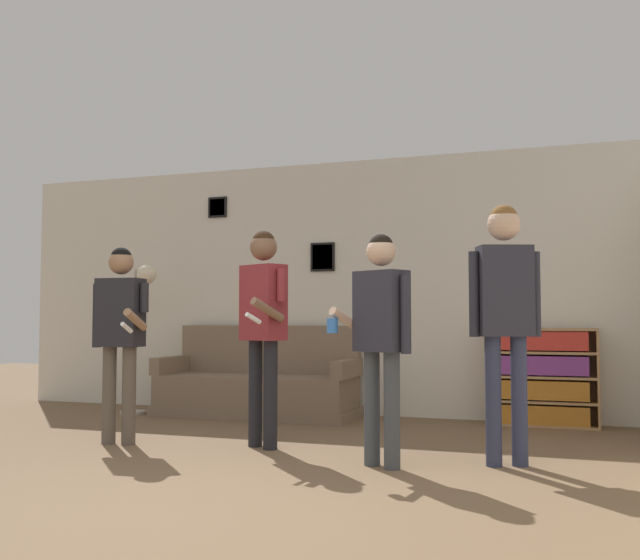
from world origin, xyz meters
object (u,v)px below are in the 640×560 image
object	(u,v)px
person_player_foreground_left	(120,324)
person_player_foreground_center	(263,313)
couch	(258,386)
bookshelf	(543,377)
drinking_cup	(522,322)
person_spectator_near_bookshelf	(505,302)
floor_lamp	(135,296)
person_watcher_holding_cup	(381,324)

from	to	relation	value
person_player_foreground_left	person_player_foreground_center	distance (m)	1.19
couch	person_player_foreground_left	world-z (taller)	person_player_foreground_left
bookshelf	drinking_cup	bearing A→B (deg)	-179.86
person_player_foreground_left	bookshelf	bearing A→B (deg)	33.55
drinking_cup	person_player_foreground_center	bearing A→B (deg)	-134.37
person_spectator_near_bookshelf	drinking_cup	xyz separation A→B (m)	(0.01, 2.00, -0.15)
floor_lamp	person_spectator_near_bookshelf	xyz separation A→B (m)	(3.96, -1.50, -0.13)
floor_lamp	drinking_cup	world-z (taller)	floor_lamp
person_player_foreground_center	couch	bearing A→B (deg)	114.82
person_player_foreground_left	person_player_foreground_center	size ratio (longest dim) A/B	0.93
bookshelf	person_player_foreground_center	xyz separation A→B (m)	(-2.05, -1.91, 0.59)
bookshelf	drinking_cup	world-z (taller)	drinking_cup
person_player_foreground_center	person_spectator_near_bookshelf	size ratio (longest dim) A/B	0.95
couch	person_spectator_near_bookshelf	size ratio (longest dim) A/B	1.17
bookshelf	person_watcher_holding_cup	bearing A→B (deg)	-113.14
bookshelf	person_spectator_near_bookshelf	distance (m)	2.12
floor_lamp	drinking_cup	bearing A→B (deg)	7.25
bookshelf	floor_lamp	bearing A→B (deg)	-173.05
person_player_foreground_center	floor_lamp	bearing A→B (deg)	146.20
person_player_foreground_center	person_spectator_near_bookshelf	distance (m)	1.86
person_spectator_near_bookshelf	person_player_foreground_left	bearing A→B (deg)	-177.60
person_player_foreground_center	person_spectator_near_bookshelf	xyz separation A→B (m)	(1.86, -0.09, 0.07)
person_watcher_holding_cup	drinking_cup	distance (m)	2.46
bookshelf	person_spectator_near_bookshelf	xyz separation A→B (m)	(-0.19, -2.00, 0.66)
bookshelf	floor_lamp	world-z (taller)	floor_lamp
couch	person_player_foreground_center	xyz separation A→B (m)	(0.79, -1.72, 0.75)
person_spectator_near_bookshelf	person_player_foreground_center	bearing A→B (deg)	177.10
person_watcher_holding_cup	person_player_foreground_center	bearing A→B (deg)	158.67
bookshelf	person_player_foreground_left	xyz separation A→B (m)	(-3.21, -2.13, 0.51)
drinking_cup	couch	bearing A→B (deg)	-175.88
bookshelf	person_spectator_near_bookshelf	bearing A→B (deg)	-95.43
floor_lamp	person_watcher_holding_cup	size ratio (longest dim) A/B	1.00
person_player_foreground_left	floor_lamp	bearing A→B (deg)	119.90
couch	drinking_cup	distance (m)	2.75
bookshelf	person_player_foreground_center	distance (m)	2.86
couch	drinking_cup	world-z (taller)	drinking_cup
person_spectator_near_bookshelf	drinking_cup	distance (m)	2.01
couch	bookshelf	size ratio (longest dim) A/B	2.11
bookshelf	floor_lamp	xyz separation A→B (m)	(-4.15, -0.51, 0.80)
couch	person_spectator_near_bookshelf	distance (m)	3.32
couch	person_spectator_near_bookshelf	xyz separation A→B (m)	(2.65, -1.81, 0.82)
bookshelf	person_watcher_holding_cup	size ratio (longest dim) A/B	0.63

